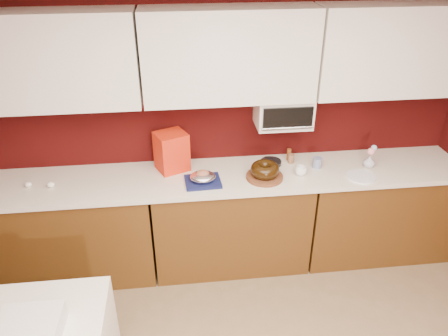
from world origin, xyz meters
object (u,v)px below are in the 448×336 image
Objects in this scene: bundt_cake at (265,170)px; pandoro_box at (172,151)px; blue_jar at (317,163)px; newspaper_stack at (30,328)px; flower_vase at (369,161)px; toaster_oven at (283,111)px; coffee_mug at (301,170)px; foil_ham_nest at (203,177)px.

pandoro_box is at bearing 161.55° from bundt_cake.
blue_jar reaches higher than newspaper_stack.
blue_jar is 0.44m from flower_vase.
newspaper_stack is (-1.72, -1.53, -0.57)m from toaster_oven.
foil_ham_nest is at bearing -177.82° from coffee_mug.
coffee_mug is at bearing -35.46° from pandoro_box.
bundt_cake is 0.51m from foil_ham_nest.
toaster_oven is 1.92× the size of bundt_cake.
newspaper_stack is (-0.79, -1.52, -0.26)m from pandoro_box.
bundt_cake reaches higher than flower_vase.
newspaper_stack is (-1.84, -1.29, -0.14)m from coffee_mug.
bundt_cake is (-0.19, -0.26, -0.40)m from toaster_oven.
blue_jar is at bearing 174.32° from flower_vase.
toaster_oven is 4.97× the size of coffee_mug.
coffee_mug is (1.05, -0.23, -0.12)m from pandoro_box.
pandoro_box reaches higher than foil_ham_nest.
blue_jar is at bearing 32.66° from coffee_mug.
toaster_oven is 0.85m from foil_ham_nest.
foil_ham_nest is at bearing -176.10° from flower_vase.
coffee_mug is (0.81, 0.03, -0.01)m from foil_ham_nest.
foil_ham_nest is 0.37m from pandoro_box.
foil_ham_nest is at bearing 50.62° from newspaper_stack.
foil_ham_nest is 0.63× the size of pandoro_box.
bundt_cake is 0.71× the size of newspaper_stack.
coffee_mug is at bearing -173.83° from flower_vase.
bundt_cake is at bearing -125.62° from toaster_oven.
blue_jar is (0.17, 0.11, -0.00)m from coffee_mug.
blue_jar is (0.98, 0.14, -0.01)m from foil_ham_nest.
newspaper_stack is at bearing -138.42° from toaster_oven.
foil_ham_nest is (-0.69, -0.27, -0.42)m from toaster_oven.
blue_jar is (0.29, -0.13, -0.43)m from toaster_oven.
bundt_cake reaches higher than foil_ham_nest.
coffee_mug is 0.20m from blue_jar.
pandoro_box is at bearing 174.42° from flower_vase.
newspaper_stack is (-1.03, -1.26, -0.15)m from foil_ham_nest.
toaster_oven is 0.51m from coffee_mug.
toaster_oven is 0.98m from pandoro_box.
coffee_mug is at bearing 2.18° from foil_ham_nest.
pandoro_box reaches higher than blue_jar.
foil_ham_nest is 0.99m from blue_jar.
flower_vase is (1.42, 0.10, 0.00)m from foil_ham_nest.
flower_vase is at bearing -5.68° from blue_jar.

